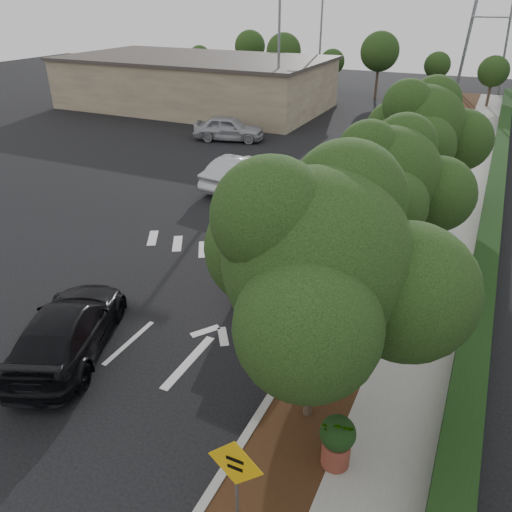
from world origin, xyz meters
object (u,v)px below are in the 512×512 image
Objects in this scene: silver_suv_ahead at (338,193)px; speed_hump_sign at (236,474)px; black_suv_oncoming at (68,329)px; red_jeep at (286,252)px.

speed_hump_sign is (3.06, -16.06, 0.78)m from silver_suv_ahead.
red_jeep is at bearing -144.67° from black_suv_oncoming.
black_suv_oncoming is 2.30× the size of speed_hump_sign.
silver_suv_ahead is 13.79m from black_suv_oncoming.
speed_hump_sign is (2.73, -8.94, 0.45)m from red_jeep.
red_jeep is 9.36m from speed_hump_sign.
silver_suv_ahead is 16.37m from speed_hump_sign.
red_jeep is 0.84× the size of black_suv_oncoming.
black_suv_oncoming is at bearing -119.64° from red_jeep.
red_jeep is at bearing -81.23° from silver_suv_ahead.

